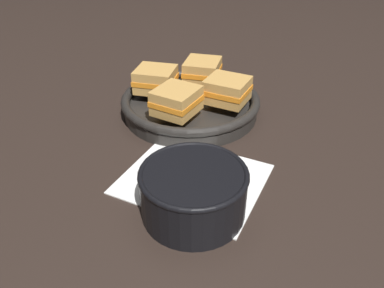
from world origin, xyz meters
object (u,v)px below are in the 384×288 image
(sandwich_near_left, at_px, (156,79))
(sandwich_far_left, at_px, (227,90))
(sandwich_near_right, at_px, (177,101))
(skillet, at_px, (191,104))
(spoon, at_px, (210,174))
(sandwich_far_right, at_px, (202,71))
(soup_bowl, at_px, (193,190))

(sandwich_near_left, relative_size, sandwich_far_left, 1.13)
(sandwich_near_left, xyz_separation_m, sandwich_near_right, (0.09, -0.05, 0.00))
(skillet, distance_m, sandwich_near_left, 0.09)
(spoon, height_order, sandwich_near_left, sandwich_near_left)
(skillet, distance_m, sandwich_far_right, 0.09)
(sandwich_near_left, relative_size, sandwich_far_right, 1.00)
(skillet, xyz_separation_m, sandwich_far_left, (0.07, 0.02, 0.04))
(sandwich_near_left, bearing_deg, sandwich_near_right, -28.78)
(spoon, height_order, sandwich_far_left, sandwich_far_left)
(sandwich_near_right, distance_m, sandwich_far_left, 0.11)
(skillet, relative_size, sandwich_near_right, 3.27)
(sandwich_near_right, xyz_separation_m, sandwich_far_right, (-0.04, 0.15, 0.00))
(soup_bowl, bearing_deg, sandwich_near_right, 133.55)
(sandwich_near_right, bearing_deg, soup_bowl, -46.45)
(sandwich_near_right, height_order, sandwich_far_left, same)
(skillet, bearing_deg, spoon, -45.90)
(sandwich_near_right, relative_size, sandwich_far_right, 0.85)
(skillet, bearing_deg, sandwich_far_right, 106.22)
(soup_bowl, relative_size, sandwich_far_right, 1.47)
(sandwich_near_left, bearing_deg, sandwich_far_right, 61.22)
(sandwich_near_right, bearing_deg, skillet, 106.22)
(soup_bowl, height_order, skillet, soup_bowl)
(spoon, distance_m, sandwich_near_left, 0.27)
(sandwich_far_left, bearing_deg, sandwich_far_right, 151.22)
(sandwich_near_left, bearing_deg, skillet, 16.22)
(spoon, bearing_deg, sandwich_near_left, 141.75)
(sandwich_near_right, xyz_separation_m, sandwich_far_left, (0.05, 0.09, 0.00))
(soup_bowl, xyz_separation_m, sandwich_far_left, (-0.10, 0.26, 0.02))
(sandwich_near_right, distance_m, sandwich_far_right, 0.15)
(spoon, bearing_deg, soup_bowl, -80.21)
(soup_bowl, xyz_separation_m, sandwich_near_right, (-0.16, 0.16, 0.02))
(soup_bowl, bearing_deg, spoon, 106.82)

